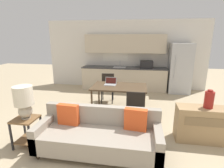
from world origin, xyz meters
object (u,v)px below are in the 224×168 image
dining_table (119,88)px  couch (99,135)px  credenza (205,124)px  dining_chair_near_right (135,107)px  vase (209,100)px  side_table (26,128)px  refrigerator (180,68)px  dining_chair_far_left (108,86)px  laptop (111,83)px  table_lamp (24,100)px

dining_table → couch: size_ratio=0.67×
credenza → dining_chair_near_right: size_ratio=1.25×
dining_table → vase: (1.88, -1.15, 0.20)m
side_table → vase: (3.42, 0.74, 0.50)m
refrigerator → dining_chair_far_left: 2.87m
vase → dining_chair_far_left: 3.07m
credenza → dining_chair_far_left: 3.05m
vase → dining_chair_far_left: size_ratio=0.40×
credenza → laptop: 2.52m
dining_table → side_table: size_ratio=2.58×
dining_chair_near_right → dining_chair_far_left: 1.87m
refrigerator → vase: bearing=-92.0°
dining_table → table_lamp: 2.43m
couch → credenza: (2.01, 0.66, 0.03)m
refrigerator → vase: 3.33m
credenza → laptop: bearing=149.2°
credenza → vase: bearing=18.6°
side_table → table_lamp: table_lamp is taller
laptop → refrigerator: bearing=42.7°
couch → side_table: couch is taller
dining_table → laptop: size_ratio=4.59×
table_lamp → vase: (3.40, 0.73, -0.05)m
laptop → vase: bearing=-30.3°
side_table → credenza: size_ratio=0.51×
credenza → vase: vase is taller
couch → table_lamp: size_ratio=3.53×
credenza → dining_table: bearing=148.4°
dining_table → dining_chair_near_right: dining_chair_near_right is taller
refrigerator → dining_chair_far_left: bearing=-150.6°
refrigerator → couch: refrigerator is taller
refrigerator → vase: refrigerator is taller
vase → laptop: size_ratio=1.12×
refrigerator → vase: size_ratio=5.12×
dining_table → table_lamp: size_ratio=2.37×
dining_chair_near_right → credenza: bearing=166.3°
dining_table → couch: (-0.14, -1.81, -0.36)m
dining_table → laptop: laptop is taller
refrigerator → dining_table: bearing=-132.4°
couch → vase: vase is taller
couch → side_table: 1.41m
side_table → dining_chair_near_right: 2.28m
side_table → credenza: credenza is taller
refrigerator → couch: size_ratio=0.84×
side_table → table_lamp: bearing=31.4°
refrigerator → side_table: size_ratio=3.22×
couch → dining_table: bearing=85.6°
table_lamp → credenza: size_ratio=0.56×
couch → dining_chair_near_right: size_ratio=2.44×
table_lamp → dining_chair_near_right: 2.29m
credenza → vase: (0.01, 0.00, 0.53)m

